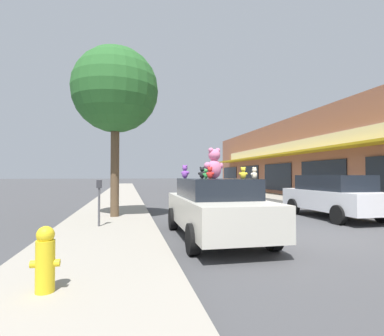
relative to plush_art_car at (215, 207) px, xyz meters
name	(u,v)px	position (x,y,z in m)	size (l,w,h in m)	color
ground_plane	(317,237)	(2.52, -0.37, -0.77)	(260.00, 260.00, 0.00)	#424244
sidewalk_near	(100,245)	(-2.64, -0.37, -0.70)	(2.72, 90.00, 0.13)	gray
storefront_row	(378,158)	(15.52, 11.13, 2.02)	(14.24, 32.06, 5.58)	#9E6047
plush_art_car	(215,207)	(0.00, 0.00, 0.00)	(1.90, 4.43, 1.45)	beige
teddy_bear_giant	(214,164)	(0.05, 0.21, 1.05)	(0.58, 0.42, 0.77)	pink
teddy_bear_purple	(185,172)	(-0.59, 0.80, 0.85)	(0.23, 0.25, 0.36)	purple
teddy_bear_green	(206,174)	(-0.07, 0.57, 0.80)	(0.19, 0.14, 0.25)	green
teddy_bear_yellow	(243,173)	(0.58, -0.38, 0.82)	(0.21, 0.16, 0.28)	yellow
teddy_bear_teal	(212,174)	(0.07, 0.46, 0.81)	(0.15, 0.19, 0.26)	teal
teddy_bear_red	(210,173)	(-0.12, 0.02, 0.82)	(0.21, 0.18, 0.29)	red
teddy_bear_black	(202,173)	(-0.14, 0.69, 0.83)	(0.24, 0.16, 0.31)	black
teddy_bear_cream	(254,173)	(0.54, -1.11, 0.81)	(0.19, 0.15, 0.26)	beige
parked_car_far_center	(333,195)	(5.12, 2.40, 0.04)	(1.82, 4.15, 1.53)	silver
street_tree	(115,91)	(-2.50, 3.53, 3.68)	(2.93, 2.93, 5.81)	brown
fire_hydrant	(45,259)	(-3.04, -3.09, -0.24)	(0.33, 0.22, 0.79)	yellow
parking_meter	(99,197)	(-2.84, 1.60, 0.17)	(0.14, 0.10, 1.27)	#4C4C51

